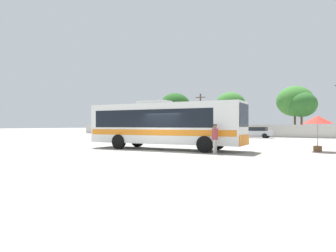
% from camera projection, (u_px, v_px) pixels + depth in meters
% --- Properties ---
extents(ground_plane, '(300.00, 300.00, 0.00)m').
position_uv_depth(ground_plane, '(223.00, 144.00, 28.12)').
color(ground_plane, gray).
extents(perimeter_wall, '(80.00, 0.30, 1.78)m').
position_uv_depth(perimeter_wall, '(276.00, 131.00, 43.19)').
color(perimeter_wall, beige).
rests_on(perimeter_wall, ground_plane).
extents(coach_bus_white_orange, '(11.46, 3.92, 3.46)m').
position_uv_depth(coach_bus_white_orange, '(163.00, 123.00, 21.56)').
color(coach_bus_white_orange, white).
rests_on(coach_bus_white_orange, ground_plane).
extents(attendant_by_bus_door, '(0.37, 0.37, 1.76)m').
position_uv_depth(attendant_by_bus_door, '(215.00, 137.00, 17.96)').
color(attendant_by_bus_door, '#B7B2A8').
rests_on(attendant_by_bus_door, ground_plane).
extents(vendor_umbrella_near_gate_red, '(1.91, 1.91, 2.33)m').
position_uv_depth(vendor_umbrella_near_gate_red, '(318.00, 121.00, 19.71)').
color(vendor_umbrella_near_gate_red, gray).
rests_on(vendor_umbrella_near_gate_red, ground_plane).
extents(parked_car_leftmost_dark_blue, '(4.44, 2.15, 1.41)m').
position_uv_depth(parked_car_leftmost_dark_blue, '(180.00, 131.00, 48.75)').
color(parked_car_leftmost_dark_blue, navy).
rests_on(parked_car_leftmost_dark_blue, ground_plane).
extents(parked_car_second_red, '(4.35, 2.15, 1.49)m').
position_uv_depth(parked_car_second_red, '(215.00, 131.00, 45.12)').
color(parked_car_second_red, red).
rests_on(parked_car_second_red, ground_plane).
extents(parked_car_third_silver, '(4.62, 2.25, 1.47)m').
position_uv_depth(parked_car_third_silver, '(256.00, 132.00, 41.13)').
color(parked_car_third_silver, '#B7BABF').
rests_on(parked_car_third_silver, ground_plane).
extents(utility_pole_near, '(1.80, 0.24, 7.09)m').
position_uv_depth(utility_pole_near, '(200.00, 113.00, 52.07)').
color(utility_pole_near, '#4C3823').
rests_on(utility_pole_near, ground_plane).
extents(roadside_tree_left, '(5.85, 5.85, 7.91)m').
position_uv_depth(roadside_tree_left, '(175.00, 106.00, 58.57)').
color(roadside_tree_left, brown).
rests_on(roadside_tree_left, ground_plane).
extents(roadside_tree_midleft, '(5.28, 5.28, 7.53)m').
position_uv_depth(roadside_tree_midleft, '(230.00, 105.00, 53.63)').
color(roadside_tree_midleft, brown).
rests_on(roadside_tree_midleft, ground_plane).
extents(roadside_tree_midright, '(5.62, 5.62, 7.89)m').
position_uv_depth(roadside_tree_midright, '(295.00, 101.00, 47.96)').
color(roadside_tree_midright, brown).
rests_on(roadside_tree_midright, ground_plane).
extents(roadside_tree_right, '(4.55, 4.55, 6.84)m').
position_uv_depth(roadside_tree_right, '(302.00, 104.00, 46.55)').
color(roadside_tree_right, brown).
rests_on(roadside_tree_right, ground_plane).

